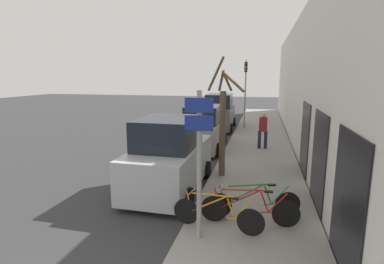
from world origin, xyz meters
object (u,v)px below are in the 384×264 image
object	(u,v)px
street_tree	(223,124)
bicycle_1	(249,209)
signpost	(199,159)
pedestrian_near	(263,128)
parked_car_1	(204,129)
parked_car_0	(170,157)
bicycle_0	(217,214)
traffic_light	(245,85)
parked_car_2	(219,113)
bicycle_2	(254,203)

from	to	relation	value
street_tree	bicycle_1	bearing A→B (deg)	-71.83
bicycle_1	street_tree	distance (m)	3.89
signpost	pedestrian_near	bearing A→B (deg)	81.66
parked_car_1	pedestrian_near	size ratio (longest dim) A/B	2.47
signpost	parked_car_0	xyz separation A→B (m)	(-1.60, 2.97, -0.87)
pedestrian_near	parked_car_0	bearing A→B (deg)	-123.50
bicycle_0	parked_car_0	size ratio (longest dim) A/B	0.50
signpost	traffic_light	size ratio (longest dim) A/B	0.71
signpost	bicycle_1	size ratio (longest dim) A/B	1.38
bicycle_0	street_tree	xyz separation A→B (m)	(-0.42, 3.85, 1.46)
parked_car_0	parked_car_1	world-z (taller)	parked_car_0
pedestrian_near	bicycle_0	bearing A→B (deg)	-103.52
parked_car_1	bicycle_1	bearing A→B (deg)	-71.84
bicycle_0	parked_car_2	world-z (taller)	parked_car_2
bicycle_2	pedestrian_near	world-z (taller)	pedestrian_near
bicycle_2	bicycle_0	bearing A→B (deg)	120.51
parked_car_2	pedestrian_near	world-z (taller)	parked_car_2
bicycle_1	parked_car_1	world-z (taller)	parked_car_1
bicycle_1	parked_car_0	distance (m)	3.41
pedestrian_near	traffic_light	distance (m)	6.20
bicycle_2	parked_car_1	distance (m)	7.79
bicycle_0	parked_car_1	distance (m)	8.35
bicycle_2	parked_car_1	world-z (taller)	parked_car_1
bicycle_1	parked_car_0	size ratio (longest dim) A/B	0.54
bicycle_1	parked_car_1	bearing A→B (deg)	15.25
signpost	parked_car_2	bearing A→B (deg)	96.56
signpost	bicycle_0	xyz separation A→B (m)	(0.33, 0.45, -1.40)
parked_car_0	street_tree	distance (m)	2.21
parked_car_2	traffic_light	distance (m)	2.58
parked_car_2	pedestrian_near	bearing A→B (deg)	-64.65
bicycle_2	street_tree	size ratio (longest dim) A/B	0.55
signpost	street_tree	xyz separation A→B (m)	(-0.09, 4.30, 0.06)
parked_car_0	pedestrian_near	bearing A→B (deg)	64.10
signpost	bicycle_2	distance (m)	2.19
bicycle_1	parked_car_2	world-z (taller)	parked_car_2
bicycle_1	pedestrian_near	xyz separation A→B (m)	(0.25, 7.89, 0.63)
bicycle_0	signpost	bearing A→B (deg)	150.69
bicycle_1	street_tree	size ratio (longest dim) A/B	0.56
bicycle_0	pedestrian_near	world-z (taller)	pedestrian_near
parked_car_2	bicycle_0	bearing A→B (deg)	-83.68
parked_car_0	parked_car_2	world-z (taller)	parked_car_2
bicycle_1	parked_car_0	bearing A→B (deg)	47.82
parked_car_0	signpost	bearing A→B (deg)	-61.05
traffic_light	parked_car_2	bearing A→B (deg)	-179.40
bicycle_2	traffic_light	world-z (taller)	traffic_light
bicycle_2	parked_car_2	bearing A→B (deg)	-3.96
street_tree	traffic_light	xyz separation A→B (m)	(0.13, 10.24, 1.05)
bicycle_0	parked_car_1	world-z (taller)	parked_car_1
street_tree	signpost	bearing A→B (deg)	-88.79
signpost	bicycle_0	world-z (taller)	signpost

